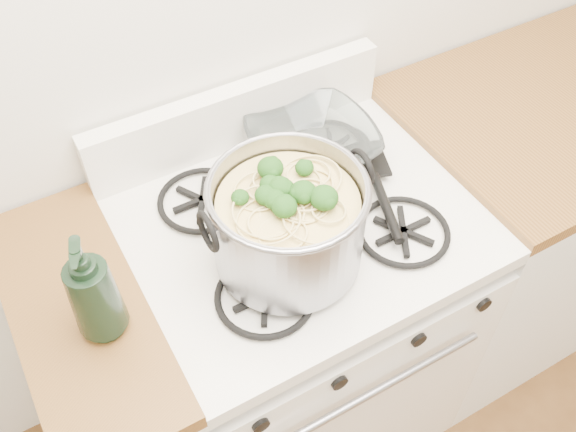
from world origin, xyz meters
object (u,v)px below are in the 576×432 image
Objects in this scene: stock_pot at (288,223)px; spatula at (368,159)px; glass_bowl at (312,149)px; gas_range at (299,330)px; bottle at (91,289)px.

stock_pot is 1.11× the size of spatula.
spatula is 2.62× the size of glass_bowl.
stock_pot is at bearing -134.14° from gas_range.
bottle is (-0.47, -0.06, 0.61)m from gas_range.
stock_pot reaches higher than glass_bowl.
spatula is at bearing 26.21° from stock_pot.
stock_pot reaches higher than gas_range.
stock_pot is 0.39m from bottle.
gas_range is 0.77m from bottle.
glass_bowl is at bearing 49.82° from stock_pot.
glass_bowl is (0.20, 0.24, -0.08)m from stock_pot.
bottle is at bearing -172.37° from gas_range.
glass_bowl is (-0.10, 0.09, 0.00)m from spatula.
glass_bowl reaches higher than gas_range.
gas_range is 0.55m from spatula.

